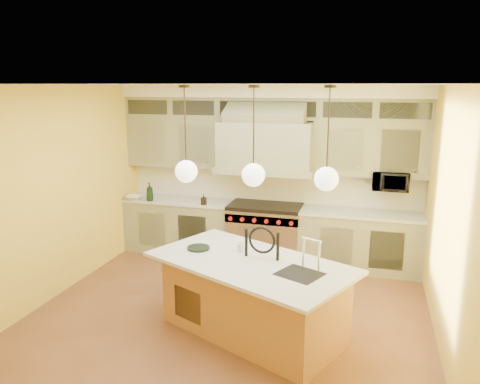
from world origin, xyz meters
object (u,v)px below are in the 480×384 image
(range, at_px, (265,232))
(counter_stool, at_px, (257,277))
(kitchen_island, at_px, (253,296))
(microwave, at_px, (390,181))

(range, distance_m, counter_stool, 2.52)
(range, relative_size, kitchen_island, 0.46)
(counter_stool, bearing_deg, kitchen_island, 139.10)
(kitchen_island, bearing_deg, counter_stool, -22.41)
(counter_stool, distance_m, microwave, 3.05)
(counter_stool, bearing_deg, range, 106.84)
(range, relative_size, counter_stool, 0.92)
(kitchen_island, relative_size, microwave, 4.86)
(counter_stool, xyz_separation_m, microwave, (1.48, 2.57, 0.70))
(range, xyz_separation_m, kitchen_island, (0.40, -2.40, -0.01))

